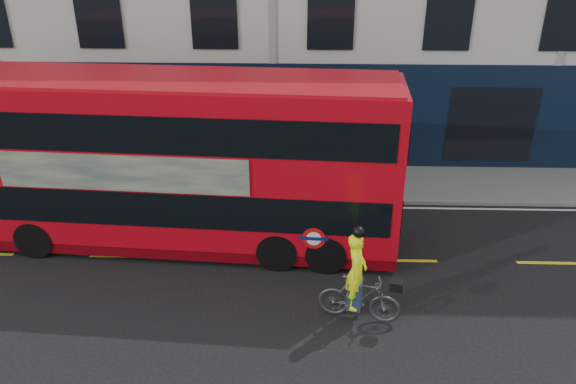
{
  "coord_description": "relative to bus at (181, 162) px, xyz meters",
  "views": [
    {
      "loc": [
        1.12,
        -11.84,
        8.59
      ],
      "look_at": [
        0.71,
        2.18,
        1.76
      ],
      "focal_mm": 35.0,
      "sensor_mm": 36.0,
      "label": 1
    }
  ],
  "objects": [
    {
      "name": "lane_dashes",
      "position": [
        2.28,
        -0.94,
        -2.51
      ],
      "size": [
        58.0,
        0.12,
        0.01
      ],
      "primitive_type": null,
      "color": "yellow",
      "rests_on": "ground"
    },
    {
      "name": "pavement",
      "position": [
        2.28,
        4.06,
        -2.45
      ],
      "size": [
        60.0,
        3.0,
        0.12
      ],
      "primitive_type": "cube",
      "color": "gray",
      "rests_on": "ground"
    },
    {
      "name": "cyclist",
      "position": [
        4.73,
        -3.49,
        -1.68
      ],
      "size": [
        2.03,
        0.96,
        2.5
      ],
      "rotation": [
        0.0,
        0.0,
        -0.22
      ],
      "color": "#404345",
      "rests_on": "ground"
    },
    {
      "name": "road_edge_line",
      "position": [
        2.28,
        2.26,
        -2.51
      ],
      "size": [
        58.0,
        0.1,
        0.01
      ],
      "primitive_type": "cube",
      "color": "silver",
      "rests_on": "ground"
    },
    {
      "name": "kerb",
      "position": [
        2.28,
        2.56,
        -2.45
      ],
      "size": [
        60.0,
        0.12,
        0.13
      ],
      "primitive_type": "cube",
      "color": "gray",
      "rests_on": "ground"
    },
    {
      "name": "ground",
      "position": [
        2.28,
        -2.44,
        -2.51
      ],
      "size": [
        120.0,
        120.0,
        0.0
      ],
      "primitive_type": "plane",
      "color": "black",
      "rests_on": "ground"
    },
    {
      "name": "bus",
      "position": [
        0.0,
        0.0,
        0.0
      ],
      "size": [
        12.31,
        3.55,
        4.9
      ],
      "rotation": [
        0.0,
        0.0,
        -0.07
      ],
      "color": "red",
      "rests_on": "ground"
    }
  ]
}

